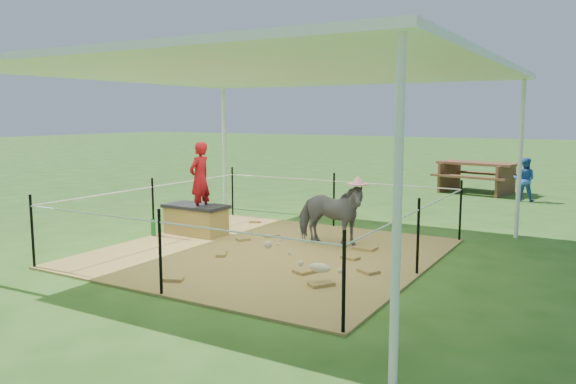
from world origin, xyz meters
The scene contains 13 objects.
ground centered at (0.00, 0.00, 0.00)m, with size 90.00×90.00×0.00m, color #2D5919.
hay_patch centered at (0.00, 0.00, 0.01)m, with size 4.60×4.60×0.03m, color brown.
canopy_tent centered at (0.00, 0.00, 2.69)m, with size 6.30×6.30×2.90m.
rope_fence centered at (0.00, 0.00, 0.64)m, with size 4.54×4.54×1.00m.
straw_bale centered at (-1.71, 0.45, 0.25)m, with size 1.01×0.50×0.45m, color #A6883C.
dark_cloth centered at (-1.71, 0.45, 0.51)m, with size 1.08×0.56×0.06m, color black.
woman centered at (-1.61, 0.45, 1.08)m, with size 0.44×0.29×1.21m, color #A81018.
green_bottle centered at (-2.26, 0.00, 0.17)m, with size 0.08×0.08×0.28m, color #19742A.
pony centered at (0.60, 0.85, 0.52)m, with size 0.53×1.16×0.98m, color #47474C.
pink_hat centered at (0.60, 0.85, 1.08)m, with size 0.30×0.30×0.14m, color pink.
foal centered at (1.39, -1.04, 0.26)m, with size 0.83×0.46×0.46m, color beige, non-canonical shape.
picnic_table_near centered at (1.25, 8.34, 0.40)m, with size 1.94×1.40×0.81m, color brown.
distant_person centered at (2.53, 7.40, 0.52)m, with size 0.50×0.39×1.03m, color #2E59AC.
Camera 1 is at (4.32, -6.83, 2.03)m, focal length 35.00 mm.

